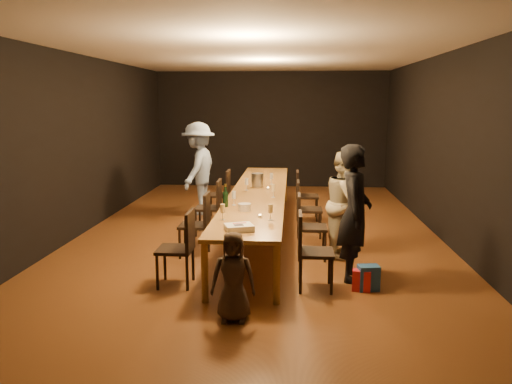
# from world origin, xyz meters

# --- Properties ---
(ground) EXTENTS (10.00, 10.00, 0.00)m
(ground) POSITION_xyz_m (0.00, 0.00, 0.00)
(ground) COLOR #421F10
(ground) RESTS_ON ground
(room_shell) EXTENTS (6.04, 10.04, 3.02)m
(room_shell) POSITION_xyz_m (0.00, 0.00, 2.08)
(room_shell) COLOR black
(room_shell) RESTS_ON ground
(table) EXTENTS (0.90, 6.00, 0.75)m
(table) POSITION_xyz_m (0.00, 0.00, 0.70)
(table) COLOR brown
(table) RESTS_ON ground
(chair_right_0) EXTENTS (0.42, 0.42, 0.93)m
(chair_right_0) POSITION_xyz_m (0.85, -2.40, 0.47)
(chair_right_0) COLOR black
(chair_right_0) RESTS_ON ground
(chair_right_1) EXTENTS (0.42, 0.42, 0.93)m
(chair_right_1) POSITION_xyz_m (0.85, -1.20, 0.47)
(chair_right_1) COLOR black
(chair_right_1) RESTS_ON ground
(chair_right_2) EXTENTS (0.42, 0.42, 0.93)m
(chair_right_2) POSITION_xyz_m (0.85, 0.00, 0.47)
(chair_right_2) COLOR black
(chair_right_2) RESTS_ON ground
(chair_right_3) EXTENTS (0.42, 0.42, 0.93)m
(chair_right_3) POSITION_xyz_m (0.85, 1.20, 0.47)
(chair_right_3) COLOR black
(chair_right_3) RESTS_ON ground
(chair_left_0) EXTENTS (0.42, 0.42, 0.93)m
(chair_left_0) POSITION_xyz_m (-0.85, -2.40, 0.47)
(chair_left_0) COLOR black
(chair_left_0) RESTS_ON ground
(chair_left_1) EXTENTS (0.42, 0.42, 0.93)m
(chair_left_1) POSITION_xyz_m (-0.85, -1.20, 0.47)
(chair_left_1) COLOR black
(chair_left_1) RESTS_ON ground
(chair_left_2) EXTENTS (0.42, 0.42, 0.93)m
(chair_left_2) POSITION_xyz_m (-0.85, 0.00, 0.47)
(chair_left_2) COLOR black
(chair_left_2) RESTS_ON ground
(chair_left_3) EXTENTS (0.42, 0.42, 0.93)m
(chair_left_3) POSITION_xyz_m (-0.85, 1.20, 0.47)
(chair_left_3) COLOR black
(chair_left_3) RESTS_ON ground
(woman_birthday) EXTENTS (0.52, 0.69, 1.71)m
(woman_birthday) POSITION_xyz_m (1.34, -2.02, 0.86)
(woman_birthday) COLOR black
(woman_birthday) RESTS_ON ground
(woman_tan) EXTENTS (0.72, 0.84, 1.53)m
(woman_tan) POSITION_xyz_m (1.34, -0.99, 0.77)
(woman_tan) COLOR beige
(woman_tan) RESTS_ON ground
(man_blue) EXTENTS (0.87, 1.28, 1.83)m
(man_blue) POSITION_xyz_m (-1.29, 1.55, 0.91)
(man_blue) COLOR #819BC7
(man_blue) RESTS_ON ground
(child) EXTENTS (0.46, 0.30, 0.93)m
(child) POSITION_xyz_m (-0.03, -3.34, 0.47)
(child) COLOR #392B20
(child) RESTS_ON ground
(gift_bag_red) EXTENTS (0.23, 0.15, 0.25)m
(gift_bag_red) POSITION_xyz_m (1.40, -2.43, 0.13)
(gift_bag_red) COLOR red
(gift_bag_red) RESTS_ON ground
(gift_bag_blue) EXTENTS (0.27, 0.20, 0.31)m
(gift_bag_blue) POSITION_xyz_m (1.48, -2.40, 0.15)
(gift_bag_blue) COLOR #2558A3
(gift_bag_blue) RESTS_ON ground
(birthday_cake) EXTENTS (0.38, 0.34, 0.07)m
(birthday_cake) POSITION_xyz_m (-0.05, -2.58, 0.79)
(birthday_cake) COLOR white
(birthday_cake) RESTS_ON table
(plate_stack) EXTENTS (0.20, 0.20, 0.10)m
(plate_stack) POSITION_xyz_m (-0.09, -1.51, 0.80)
(plate_stack) COLOR silver
(plate_stack) RESTS_ON table
(champagne_bottle) EXTENTS (0.09, 0.09, 0.33)m
(champagne_bottle) POSITION_xyz_m (-0.38, -1.26, 0.91)
(champagne_bottle) COLOR black
(champagne_bottle) RESTS_ON table
(ice_bucket) EXTENTS (0.25, 0.25, 0.23)m
(ice_bucket) POSITION_xyz_m (-0.05, 0.49, 0.87)
(ice_bucket) COLOR #AAAAAF
(ice_bucket) RESTS_ON table
(wineglass_0) EXTENTS (0.06, 0.06, 0.21)m
(wineglass_0) POSITION_xyz_m (-0.31, -2.08, 0.85)
(wineglass_0) COLOR beige
(wineglass_0) RESTS_ON table
(wineglass_1) EXTENTS (0.06, 0.06, 0.21)m
(wineglass_1) POSITION_xyz_m (0.29, -2.05, 0.85)
(wineglass_1) COLOR beige
(wineglass_1) RESTS_ON table
(wineglass_2) EXTENTS (0.06, 0.06, 0.21)m
(wineglass_2) POSITION_xyz_m (-0.27, -1.15, 0.85)
(wineglass_2) COLOR silver
(wineglass_2) RESTS_ON table
(wineglass_3) EXTENTS (0.06, 0.06, 0.21)m
(wineglass_3) POSITION_xyz_m (0.27, -0.52, 0.85)
(wineglass_3) COLOR beige
(wineglass_3) RESTS_ON table
(wineglass_4) EXTENTS (0.06, 0.06, 0.21)m
(wineglass_4) POSITION_xyz_m (-0.20, 0.08, 0.85)
(wineglass_4) COLOR silver
(wineglass_4) RESTS_ON table
(wineglass_5) EXTENTS (0.06, 0.06, 0.21)m
(wineglass_5) POSITION_xyz_m (0.19, 0.74, 0.85)
(wineglass_5) COLOR silver
(wineglass_5) RESTS_ON table
(tealight_near) EXTENTS (0.05, 0.05, 0.03)m
(tealight_near) POSITION_xyz_m (0.15, -1.89, 0.77)
(tealight_near) COLOR #B2B7B2
(tealight_near) RESTS_ON table
(tealight_mid) EXTENTS (0.05, 0.05, 0.03)m
(tealight_mid) POSITION_xyz_m (0.15, 0.21, 0.77)
(tealight_mid) COLOR #B2B7B2
(tealight_mid) RESTS_ON table
(tealight_far) EXTENTS (0.05, 0.05, 0.03)m
(tealight_far) POSITION_xyz_m (0.15, 1.47, 0.77)
(tealight_far) COLOR #B2B7B2
(tealight_far) RESTS_ON table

